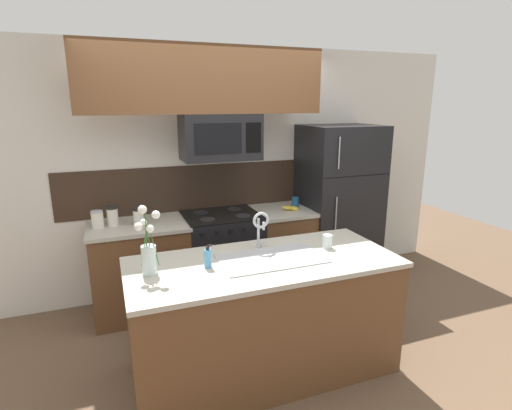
{
  "coord_description": "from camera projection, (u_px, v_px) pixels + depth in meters",
  "views": [
    {
      "loc": [
        -1.06,
        -2.87,
        2.03
      ],
      "look_at": [
        0.14,
        0.27,
        1.16
      ],
      "focal_mm": 28.0,
      "sensor_mm": 36.0,
      "label": 1
    }
  ],
  "objects": [
    {
      "name": "ground_plane",
      "position": [
        252.0,
        343.0,
        3.47
      ],
      "size": [
        10.0,
        10.0,
        0.0
      ],
      "primitive_type": "plane",
      "color": "brown"
    },
    {
      "name": "rear_partition",
      "position": [
        237.0,
        170.0,
        4.41
      ],
      "size": [
        5.2,
        0.1,
        2.6
      ],
      "primitive_type": "cube",
      "color": "silver",
      "rests_on": "ground"
    },
    {
      "name": "splash_band",
      "position": [
        213.0,
        186.0,
        4.29
      ],
      "size": [
        3.13,
        0.01,
        0.48
      ],
      "primitive_type": "cube",
      "color": "#332319",
      "rests_on": "rear_partition"
    },
    {
      "name": "back_counter_left",
      "position": [
        141.0,
        269.0,
        3.89
      ],
      "size": [
        0.92,
        0.65,
        0.91
      ],
      "color": "brown",
      "rests_on": "ground"
    },
    {
      "name": "back_counter_right",
      "position": [
        281.0,
        249.0,
        4.4
      ],
      "size": [
        0.61,
        0.65,
        0.91
      ],
      "color": "brown",
      "rests_on": "ground"
    },
    {
      "name": "stove_range",
      "position": [
        222.0,
        257.0,
        4.17
      ],
      "size": [
        0.76,
        0.64,
        0.93
      ],
      "color": "black",
      "rests_on": "ground"
    },
    {
      "name": "microwave",
      "position": [
        220.0,
        137.0,
        3.84
      ],
      "size": [
        0.74,
        0.4,
        0.44
      ],
      "color": "black"
    },
    {
      "name": "upper_cabinet_band",
      "position": [
        204.0,
        80.0,
        3.63
      ],
      "size": [
        2.24,
        0.34,
        0.6
      ],
      "primitive_type": "cube",
      "color": "brown"
    },
    {
      "name": "refrigerator",
      "position": [
        337.0,
        205.0,
        4.55
      ],
      "size": [
        0.82,
        0.74,
        1.79
      ],
      "color": "black",
      "rests_on": "ground"
    },
    {
      "name": "storage_jar_tall",
      "position": [
        97.0,
        219.0,
        3.64
      ],
      "size": [
        0.11,
        0.11,
        0.16
      ],
      "color": "silver",
      "rests_on": "back_counter_left"
    },
    {
      "name": "storage_jar_medium",
      "position": [
        113.0,
        216.0,
        3.71
      ],
      "size": [
        0.1,
        0.1,
        0.18
      ],
      "color": "silver",
      "rests_on": "back_counter_left"
    },
    {
      "name": "storage_jar_short",
      "position": [
        139.0,
        217.0,
        3.74
      ],
      "size": [
        0.1,
        0.1,
        0.15
      ],
      "color": "silver",
      "rests_on": "back_counter_left"
    },
    {
      "name": "banana_bunch",
      "position": [
        291.0,
        208.0,
        4.26
      ],
      "size": [
        0.19,
        0.13,
        0.08
      ],
      "color": "yellow",
      "rests_on": "back_counter_right"
    },
    {
      "name": "coffee_tin",
      "position": [
        295.0,
        202.0,
        4.39
      ],
      "size": [
        0.08,
        0.08,
        0.11
      ],
      "primitive_type": "cylinder",
      "color": "#1E5184",
      "rests_on": "back_counter_right"
    },
    {
      "name": "island_counter",
      "position": [
        264.0,
        316.0,
        3.03
      ],
      "size": [
        1.97,
        0.87,
        0.91
      ],
      "color": "brown",
      "rests_on": "ground"
    },
    {
      "name": "kitchen_sink",
      "position": [
        271.0,
        268.0,
        2.95
      ],
      "size": [
        0.76,
        0.44,
        0.16
      ],
      "color": "#ADAFB5",
      "rests_on": "island_counter"
    },
    {
      "name": "sink_faucet",
      "position": [
        260.0,
        225.0,
        3.08
      ],
      "size": [
        0.14,
        0.14,
        0.31
      ],
      "color": "#B7BABF",
      "rests_on": "island_counter"
    },
    {
      "name": "dish_soap_bottle",
      "position": [
        208.0,
        258.0,
        2.77
      ],
      "size": [
        0.06,
        0.05,
        0.16
      ],
      "color": "#4C93C6",
      "rests_on": "island_counter"
    },
    {
      "name": "drinking_glass",
      "position": [
        327.0,
        241.0,
        3.14
      ],
      "size": [
        0.08,
        0.08,
        0.11
      ],
      "color": "silver",
      "rests_on": "island_counter"
    },
    {
      "name": "flower_vase",
      "position": [
        149.0,
        252.0,
        2.64
      ],
      "size": [
        0.17,
        0.15,
        0.47
      ],
      "color": "silver",
      "rests_on": "island_counter"
    }
  ]
}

